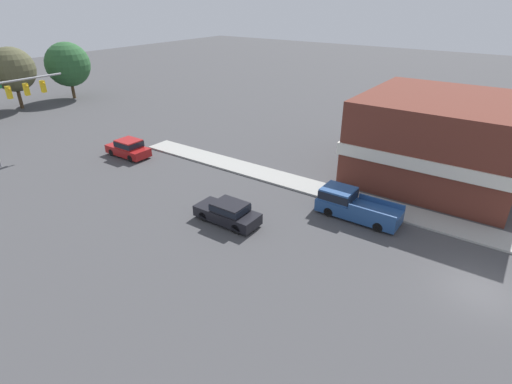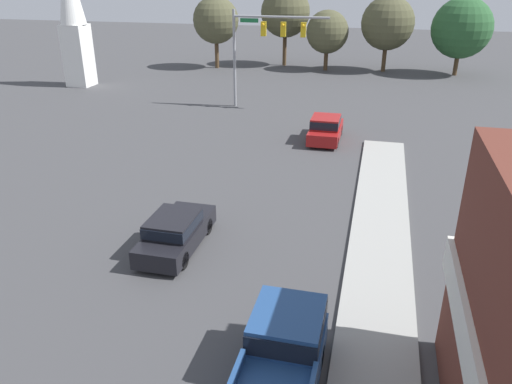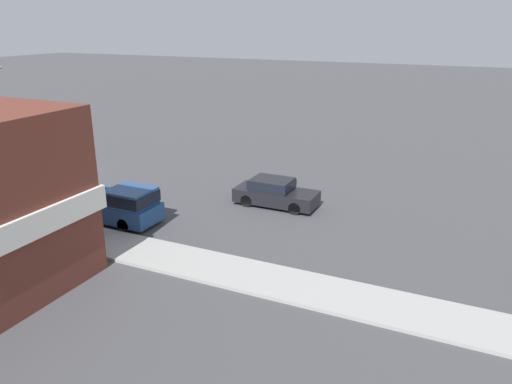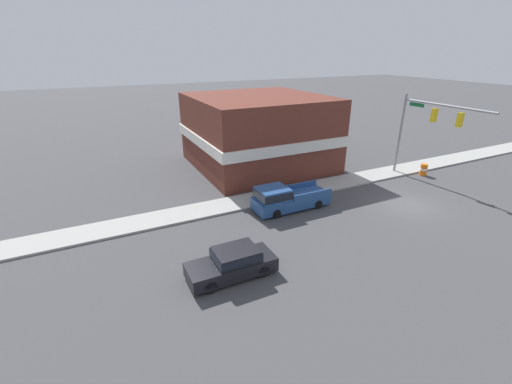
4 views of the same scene
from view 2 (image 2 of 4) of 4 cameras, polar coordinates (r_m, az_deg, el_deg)
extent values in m
cylinder|color=gray|center=(40.21, -2.47, 14.92)|extent=(0.22, 0.22, 7.39)
cylinder|color=gray|center=(38.98, 2.86, 19.35)|extent=(7.23, 0.18, 0.18)
cube|color=gold|center=(39.33, 0.87, 18.15)|extent=(0.36, 0.36, 1.05)
sphere|color=yellow|center=(39.11, 0.80, 18.58)|extent=(0.22, 0.22, 0.22)
cube|color=gold|center=(39.02, 3.13, 18.08)|extent=(0.36, 0.36, 1.05)
sphere|color=yellow|center=(38.79, 3.09, 18.51)|extent=(0.22, 0.22, 0.22)
cube|color=gold|center=(38.76, 5.43, 17.97)|extent=(0.36, 0.36, 1.05)
sphere|color=yellow|center=(38.53, 5.40, 18.41)|extent=(0.22, 0.22, 0.22)
cube|color=#196B38|center=(39.54, -0.78, 19.02)|extent=(1.40, 0.04, 0.30)
cylinder|color=black|center=(21.36, -9.57, -3.38)|extent=(0.22, 0.66, 0.66)
cylinder|color=black|center=(20.83, -5.57, -3.89)|extent=(0.22, 0.66, 0.66)
cylinder|color=black|center=(19.20, -12.75, -7.01)|extent=(0.22, 0.66, 0.66)
cylinder|color=black|center=(18.60, -8.36, -7.72)|extent=(0.22, 0.66, 0.66)
cube|color=black|center=(19.86, -9.05, -4.86)|extent=(1.79, 4.44, 0.72)
cube|color=black|center=(19.35, -9.47, -3.56)|extent=(1.65, 2.13, 0.57)
cube|color=black|center=(19.35, -9.47, -3.56)|extent=(1.67, 2.22, 0.40)
cylinder|color=black|center=(33.92, 6.79, 7.22)|extent=(0.22, 0.66, 0.66)
cylinder|color=black|center=(33.77, 9.60, 6.97)|extent=(0.22, 0.66, 0.66)
cylinder|color=black|center=(31.39, 6.14, 5.86)|extent=(0.22, 0.66, 0.66)
cylinder|color=black|center=(31.23, 9.17, 5.59)|extent=(0.22, 0.66, 0.66)
cube|color=maroon|center=(32.50, 7.95, 6.81)|extent=(1.88, 4.31, 0.74)
cube|color=maroon|center=(32.05, 7.97, 7.91)|extent=(1.73, 2.07, 0.69)
cube|color=black|center=(32.05, 7.97, 7.91)|extent=(1.75, 2.15, 0.48)
cylinder|color=black|center=(14.73, 0.21, -17.20)|extent=(0.22, 0.66, 0.66)
cylinder|color=black|center=(14.52, 7.22, -18.16)|extent=(0.22, 0.66, 0.66)
cube|color=navy|center=(13.74, 3.64, -14.84)|extent=(1.86, 2.09, 0.79)
cube|color=black|center=(13.74, 3.64, -14.84)|extent=(1.88, 2.18, 0.55)
cube|color=white|center=(50.84, -19.65, 14.47)|extent=(2.12, 2.12, 5.55)
cylinder|color=#4C3823|center=(57.73, -4.49, 15.37)|extent=(0.44, 0.44, 2.87)
sphere|color=#4C4C33|center=(57.30, -4.62, 18.99)|extent=(4.95, 4.95, 4.95)
cylinder|color=#4C3823|center=(59.27, 3.29, 15.86)|extent=(0.44, 0.44, 3.35)
sphere|color=#4C4C33|center=(58.83, 3.38, 19.84)|extent=(5.44, 5.44, 5.44)
cylinder|color=#4C3823|center=(56.77, 7.98, 14.63)|extent=(0.44, 0.44, 2.01)
sphere|color=#4C4C33|center=(56.36, 8.16, 17.67)|extent=(4.50, 4.50, 4.50)
cylinder|color=#4C3823|center=(57.18, 14.42, 14.45)|extent=(0.44, 0.44, 2.50)
sphere|color=#4C4C33|center=(56.73, 14.82, 18.15)|extent=(5.50, 5.50, 5.50)
cylinder|color=#4C3823|center=(57.26, 21.87, 13.28)|extent=(0.44, 0.44, 2.02)
sphere|color=#28562D|center=(56.79, 22.46, 16.93)|extent=(6.00, 6.00, 6.00)
camera|label=1|loc=(24.99, -77.76, 14.17)|focal=28.00mm
camera|label=3|loc=(30.32, 48.37, 15.34)|focal=35.00mm
camera|label=4|loc=(29.47, -32.70, 21.70)|focal=24.00mm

